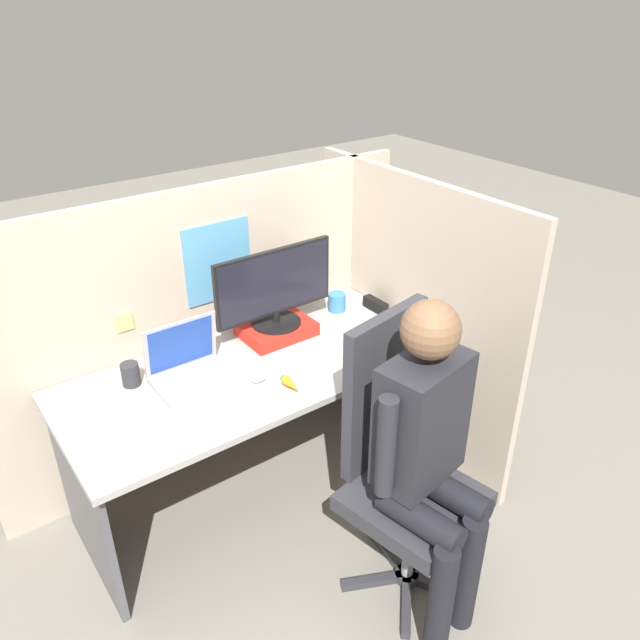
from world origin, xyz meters
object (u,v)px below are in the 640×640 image
Objects in this scene: laptop at (190,369)px; carrot_toy at (292,385)px; office_chair at (400,457)px; pen_cup at (131,374)px; person at (429,445)px; coffee_mug at (337,302)px; stapler at (376,305)px; monitor at (274,287)px; paper_box at (276,329)px.

laptop is 2.70× the size of carrot_toy.
pen_cup is at bearing 128.35° from office_chair.
laptop reaches higher than pen_cup.
person reaches higher than office_chair.
coffee_mug is at bearing 1.10° from pen_cup.
stapler is at bearing 58.78° from person.
stapler is 1.28m from pen_cup.
monitor is 0.75m from pen_cup.
stapler is 0.12× the size of person.
carrot_toy is (0.30, -0.32, -0.03)m from laptop.
office_chair is (0.19, -0.47, -0.16)m from carrot_toy.
person is (-0.04, -1.07, 0.03)m from paper_box.
office_chair is (0.49, -0.79, -0.19)m from laptop.
monitor is 0.47× the size of person.
coffee_mug is at bearing 68.56° from person.
coffee_mug is (0.89, 0.13, -0.00)m from laptop.
carrot_toy is 0.66m from person.
carrot_toy is 0.09× the size of person.
carrot_toy is 0.68m from pen_cup.
person reaches higher than pen_cup.
person is at bearing -64.39° from laptop.
carrot_toy is 0.11× the size of office_chair.
pen_cup is at bearing 122.48° from person.
paper_box is at bearing -0.54° from pen_cup.
carrot_toy is 1.22× the size of pen_cup.
office_chair is at bearing -113.36° from coffee_mug.
laptop is 0.90m from coffee_mug.
office_chair reaches higher than stapler.
monitor is 0.53m from carrot_toy.
pen_cup is at bearing 179.46° from paper_box.
carrot_toy is at bearing -39.50° from pen_cup.
paper_box is at bearing -175.86° from coffee_mug.
paper_box is 0.54× the size of monitor.
office_chair is 1.17m from pen_cup.
laptop is 0.95m from office_chair.
paper_box is 2.19× the size of stapler.
person is 13.94× the size of coffee_mug.
office_chair is at bearing -124.85° from stapler.
laptop is 0.25m from pen_cup.
carrot_toy is (-0.75, -0.33, -0.01)m from stapler.
coffee_mug is 1.11m from pen_cup.
person is at bearing -121.22° from stapler.
monitor is at bearing 87.84° from person.
office_chair is 0.26m from person.
paper_box is 0.29× the size of office_chair.
office_chair is at bearing -68.03° from carrot_toy.
paper_box reaches higher than stapler.
carrot_toy is at bearing -46.81° from laptop.
monitor is (0.00, 0.00, 0.22)m from paper_box.
stapler is (0.55, -0.09, -0.00)m from paper_box.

